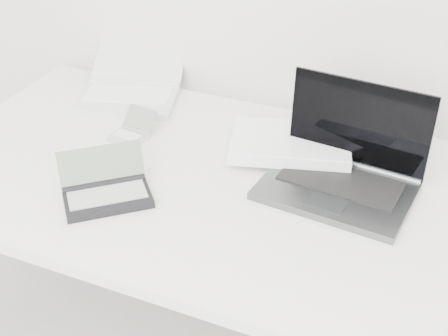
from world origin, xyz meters
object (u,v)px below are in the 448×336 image
at_px(desk, 242,200).
at_px(palmtop_charcoal, 106,190).
at_px(netbook_open_white, 131,88).
at_px(laptop_large, 318,158).

bearing_deg(desk, palmtop_charcoal, -145.86).
bearing_deg(palmtop_charcoal, netbook_open_white, 73.02).
xyz_separation_m(netbook_open_white, palmtop_charcoal, (0.22, -0.48, -0.00)).
distance_m(laptop_large, netbook_open_white, 0.65).
height_order(laptop_large, netbook_open_white, laptop_large).
relative_size(laptop_large, palmtop_charcoal, 2.14).
bearing_deg(laptop_large, netbook_open_white, 169.56).
bearing_deg(laptop_large, palmtop_charcoal, -137.96).
relative_size(desk, palmtop_charcoal, 6.86).
distance_m(netbook_open_white, palmtop_charcoal, 0.52).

